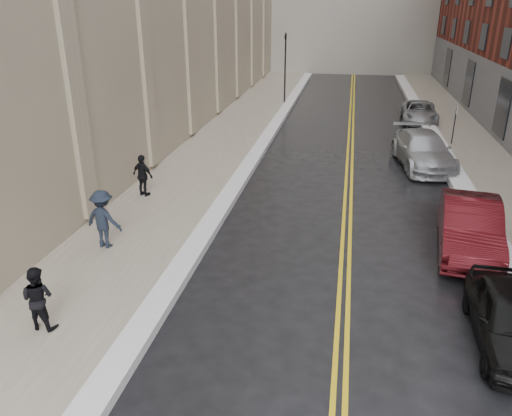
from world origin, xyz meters
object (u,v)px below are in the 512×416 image
at_px(car_maroon, 470,226).
at_px(pedestrian_b, 103,219).
at_px(car_black, 511,319).
at_px(car_silver_far, 419,112).
at_px(pedestrian_a, 38,298).
at_px(pedestrian_c, 143,176).
at_px(car_silver_near, 423,150).

xyz_separation_m(car_maroon, pedestrian_b, (-11.26, -2.17, 0.28)).
height_order(car_black, car_silver_far, car_black).
height_order(car_black, pedestrian_a, pedestrian_a).
relative_size(pedestrian_b, pedestrian_c, 1.12).
bearing_deg(car_silver_near, car_maroon, -95.23).
xyz_separation_m(car_silver_far, pedestrian_c, (-12.32, -16.26, 0.34)).
bearing_deg(car_silver_far, pedestrian_a, -112.01).
relative_size(car_maroon, pedestrian_c, 2.94).
relative_size(car_black, car_maroon, 0.82).
height_order(car_black, car_maroon, car_maroon).
distance_m(car_black, car_maroon, 4.83).
bearing_deg(car_silver_far, car_black, -88.85).
distance_m(car_silver_far, pedestrian_c, 20.40).
bearing_deg(pedestrian_c, car_maroon, -169.42).
bearing_deg(pedestrian_c, car_silver_far, -105.71).
bearing_deg(car_silver_near, pedestrian_a, -132.28).
bearing_deg(car_black, car_silver_near, 93.63).
bearing_deg(pedestrian_b, car_black, 177.55).
xyz_separation_m(car_silver_near, pedestrian_a, (-10.44, -15.18, 0.16)).
height_order(car_maroon, pedestrian_b, pedestrian_b).
distance_m(car_silver_near, car_silver_far, 9.78).
xyz_separation_m(car_silver_near, pedestrian_b, (-10.87, -10.95, 0.30)).
height_order(pedestrian_a, pedestrian_b, pedestrian_b).
xyz_separation_m(car_maroon, car_silver_near, (-0.39, 8.78, -0.02)).
distance_m(car_maroon, pedestrian_c, 12.01).
height_order(pedestrian_b, pedestrian_c, pedestrian_b).
xyz_separation_m(car_black, pedestrian_a, (-10.81, -1.57, 0.26)).
height_order(car_silver_near, pedestrian_b, pedestrian_b).
bearing_deg(car_black, pedestrian_c, 151.03).
bearing_deg(car_silver_near, car_black, -96.22).
bearing_deg(pedestrian_a, pedestrian_b, -81.95).
relative_size(car_silver_near, car_silver_far, 1.16).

